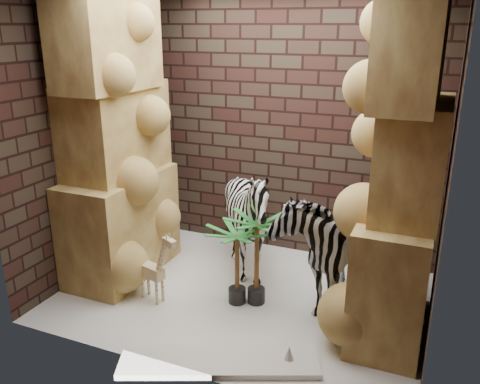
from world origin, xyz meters
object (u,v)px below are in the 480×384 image
at_px(giraffe_toy, 151,263).
at_px(surfboard, 219,362).
at_px(palm_front, 257,260).
at_px(palm_back, 237,265).
at_px(zebra_right, 328,231).
at_px(zebra_left, 248,225).

relative_size(giraffe_toy, surfboard, 0.50).
xyz_separation_m(giraffe_toy, palm_front, (0.96, 0.35, 0.06)).
height_order(giraffe_toy, palm_back, palm_back).
bearing_deg(palm_back, palm_front, 21.97).
height_order(zebra_right, palm_front, zebra_right).
bearing_deg(zebra_right, palm_back, -148.72).
bearing_deg(zebra_right, surfboard, -107.51).
bearing_deg(palm_front, surfboard, -86.08).
xyz_separation_m(zebra_right, palm_back, (-0.77, -0.39, -0.33)).
bearing_deg(zebra_left, palm_front, -50.21).
relative_size(palm_front, surfboard, 0.58).
relative_size(zebra_right, palm_back, 1.83).
bearing_deg(giraffe_toy, palm_front, 35.28).
bearing_deg(zebra_left, surfboard, -67.34).
distance_m(palm_front, surfboard, 1.09).
relative_size(zebra_left, palm_back, 1.62).
xyz_separation_m(zebra_left, palm_front, (0.28, -0.48, -0.13)).
bearing_deg(palm_back, surfboard, -75.39).
xyz_separation_m(zebra_left, surfboard, (0.35, -1.48, -0.56)).
bearing_deg(giraffe_toy, zebra_right, 38.54).
distance_m(zebra_left, giraffe_toy, 1.09).
bearing_deg(zebra_right, giraffe_toy, -152.28).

